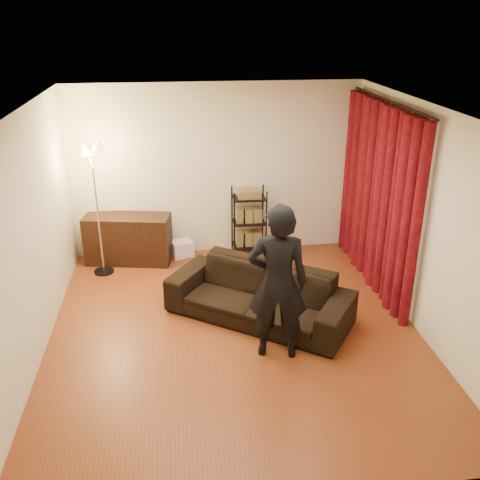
{
  "coord_description": "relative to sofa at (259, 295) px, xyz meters",
  "views": [
    {
      "loc": [
        -0.64,
        -5.58,
        3.64
      ],
      "look_at": [
        0.1,
        0.3,
        1.1
      ],
      "focal_mm": 40.0,
      "sensor_mm": 36.0,
      "label": 1
    }
  ],
  "objects": [
    {
      "name": "floor",
      "position": [
        -0.34,
        -0.29,
        -0.34
      ],
      "size": [
        5.0,
        5.0,
        0.0
      ],
      "primitive_type": "plane",
      "color": "brown",
      "rests_on": "ground"
    },
    {
      "name": "ceiling",
      "position": [
        -0.34,
        -0.29,
        2.36
      ],
      "size": [
        5.0,
        5.0,
        0.0
      ],
      "primitive_type": "plane",
      "rotation": [
        3.14,
        0.0,
        0.0
      ],
      "color": "white",
      "rests_on": "ground"
    },
    {
      "name": "wall_back",
      "position": [
        -0.34,
        2.21,
        1.01
      ],
      "size": [
        5.0,
        0.0,
        5.0
      ],
      "primitive_type": "plane",
      "rotation": [
        1.57,
        0.0,
        0.0
      ],
      "color": "#EEE7C9",
      "rests_on": "ground"
    },
    {
      "name": "wall_front",
      "position": [
        -0.34,
        -2.79,
        1.01
      ],
      "size": [
        5.0,
        0.0,
        5.0
      ],
      "primitive_type": "plane",
      "rotation": [
        -1.57,
        0.0,
        0.0
      ],
      "color": "#EEE7C9",
      "rests_on": "ground"
    },
    {
      "name": "wall_left",
      "position": [
        -2.59,
        -0.29,
        1.01
      ],
      "size": [
        0.0,
        5.0,
        5.0
      ],
      "primitive_type": "plane",
      "rotation": [
        1.57,
        0.0,
        1.57
      ],
      "color": "#EEE7C9",
      "rests_on": "ground"
    },
    {
      "name": "wall_right",
      "position": [
        1.91,
        -0.29,
        1.01
      ],
      "size": [
        0.0,
        5.0,
        5.0
      ],
      "primitive_type": "plane",
      "rotation": [
        1.57,
        0.0,
        -1.57
      ],
      "color": "#EEE7C9",
      "rests_on": "ground"
    },
    {
      "name": "curtain_rod",
      "position": [
        1.81,
        0.84,
        2.24
      ],
      "size": [
        0.04,
        2.65,
        0.04
      ],
      "primitive_type": "cylinder",
      "rotation": [
        1.57,
        0.0,
        0.0
      ],
      "color": "black",
      "rests_on": "wall_right"
    },
    {
      "name": "curtain",
      "position": [
        1.79,
        0.84,
        0.94
      ],
      "size": [
        0.22,
        2.65,
        2.55
      ],
      "primitive_type": null,
      "color": "maroon",
      "rests_on": "ground"
    },
    {
      "name": "sofa",
      "position": [
        0.0,
        0.0,
        0.0
      ],
      "size": [
        2.42,
        2.07,
        0.68
      ],
      "primitive_type": "imported",
      "rotation": [
        0.0,
        0.0,
        -0.61
      ],
      "color": "black",
      "rests_on": "ground"
    },
    {
      "name": "person",
      "position": [
        0.08,
        -0.78,
        0.58
      ],
      "size": [
        0.74,
        0.55,
        1.83
      ],
      "primitive_type": "imported",
      "rotation": [
        0.0,
        0.0,
        2.96
      ],
      "color": "black",
      "rests_on": "ground"
    },
    {
      "name": "media_cabinet",
      "position": [
        -1.75,
        1.94,
        0.04
      ],
      "size": [
        1.37,
        0.72,
        0.76
      ],
      "primitive_type": "cube",
      "rotation": [
        0.0,
        0.0,
        -0.19
      ],
      "color": "black",
      "rests_on": "ground"
    },
    {
      "name": "storage_boxes",
      "position": [
        -0.93,
        2.01,
        -0.2
      ],
      "size": [
        0.4,
        0.36,
        0.27
      ],
      "primitive_type": null,
      "rotation": [
        0.0,
        0.0,
        0.37
      ],
      "color": "white",
      "rests_on": "ground"
    },
    {
      "name": "wire_shelf",
      "position": [
        0.15,
        1.99,
        0.22
      ],
      "size": [
        0.59,
        0.49,
        1.11
      ],
      "primitive_type": null,
      "rotation": [
        0.0,
        0.0,
        -0.3
      ],
      "color": "black",
      "rests_on": "ground"
    },
    {
      "name": "floor_lamp",
      "position": [
        -2.12,
        1.58,
        0.65
      ],
      "size": [
        0.38,
        0.38,
        1.97
      ],
      "primitive_type": null,
      "rotation": [
        0.0,
        0.0,
        0.09
      ],
      "color": "silver",
      "rests_on": "ground"
    }
  ]
}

